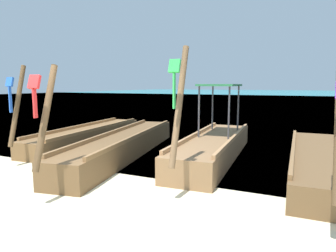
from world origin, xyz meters
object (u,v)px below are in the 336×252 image
longtail_boat_blue_ribbon (88,135)px  longtail_boat_violet_ribbon (319,162)px  longtail_boat_red_ribbon (124,145)px  longtail_boat_green_ribbon (214,146)px

longtail_boat_blue_ribbon → longtail_boat_violet_ribbon: bearing=-5.3°
longtail_boat_red_ribbon → longtail_boat_green_ribbon: size_ratio=1.16×
longtail_boat_red_ribbon → longtail_boat_blue_ribbon: bearing=153.4°
longtail_boat_green_ribbon → longtail_boat_violet_ribbon: size_ratio=0.97×
longtail_boat_blue_ribbon → longtail_boat_violet_ribbon: (7.64, -0.71, -0.00)m
longtail_boat_blue_ribbon → longtail_boat_green_ribbon: 4.92m
longtail_boat_violet_ribbon → longtail_boat_green_ribbon: bearing=173.2°
longtail_boat_green_ribbon → longtail_boat_violet_ribbon: 2.76m
longtail_boat_blue_ribbon → longtail_boat_red_ribbon: (2.34, -1.17, 0.04)m
longtail_boat_blue_ribbon → longtail_boat_green_ribbon: longtail_boat_green_ribbon is taller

